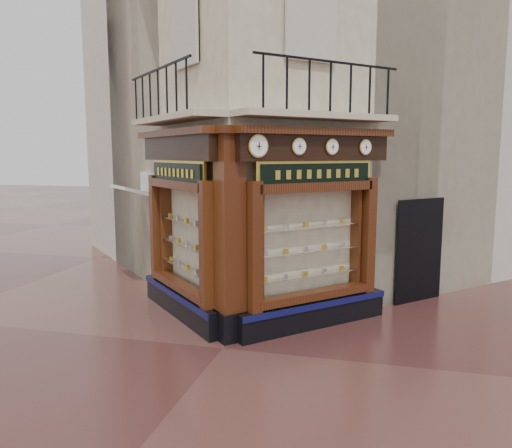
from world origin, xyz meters
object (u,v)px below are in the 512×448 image
(corner_pilaster, at_px, (230,238))
(clock_a, at_px, (258,146))
(clock_c, at_px, (332,147))
(awning, at_px, (137,290))
(signboard_right, at_px, (317,174))
(clock_d, at_px, (365,147))
(signboard_left, at_px, (177,172))
(clock_b, at_px, (299,146))

(corner_pilaster, height_order, clock_a, corner_pilaster)
(clock_c, relative_size, awning, 0.23)
(signboard_right, bearing_deg, awning, 116.30)
(clock_a, relative_size, clock_c, 1.30)
(clock_c, bearing_deg, signboard_right, 157.51)
(clock_d, distance_m, signboard_right, 1.25)
(clock_d, bearing_deg, signboard_left, 145.73)
(clock_a, xyz_separation_m, signboard_right, (0.91, 1.07, -0.52))
(clock_b, bearing_deg, signboard_left, 125.44)
(clock_b, relative_size, clock_d, 1.01)
(clock_d, xyz_separation_m, signboard_right, (-0.88, -0.72, -0.52))
(awning, bearing_deg, clock_a, -169.66)
(clock_b, relative_size, clock_c, 1.02)
(clock_c, bearing_deg, clock_b, 180.00)
(clock_a, bearing_deg, signboard_left, 107.04)
(clock_b, height_order, awning, clock_b)
(clock_a, relative_size, clock_b, 1.27)
(corner_pilaster, distance_m, clock_a, 1.76)
(clock_b, height_order, clock_c, clock_b)
(clock_a, xyz_separation_m, awning, (-3.90, 2.70, -3.62))
(clock_a, distance_m, clock_b, 0.88)
(corner_pilaster, xyz_separation_m, clock_a, (0.55, -0.05, 1.67))
(corner_pilaster, xyz_separation_m, awning, (-3.35, 2.64, -1.95))
(signboard_left, relative_size, signboard_right, 0.98)
(clock_a, xyz_separation_m, clock_b, (0.62, 0.62, 0.00))
(corner_pilaster, height_order, signboard_left, corner_pilaster)
(clock_d, bearing_deg, clock_c, -180.00)
(awning, relative_size, signboard_right, 0.69)
(clock_b, bearing_deg, clock_c, -0.00)
(signboard_right, bearing_deg, corner_pilaster, 169.75)
(clock_b, bearing_deg, clock_d, 0.00)
(clock_c, bearing_deg, awning, 118.36)
(corner_pilaster, height_order, signboard_right, corner_pilaster)
(clock_c, distance_m, signboard_left, 3.23)
(clock_a, height_order, clock_d, clock_a)
(clock_b, bearing_deg, awning, 110.39)
(clock_b, bearing_deg, signboard_right, 12.07)
(signboard_left, bearing_deg, clock_b, -144.56)
(awning, relative_size, signboard_left, 0.70)
(clock_c, bearing_deg, clock_a, 180.00)
(signboard_left, height_order, signboard_right, signboard_right)
(awning, bearing_deg, signboard_right, -153.70)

